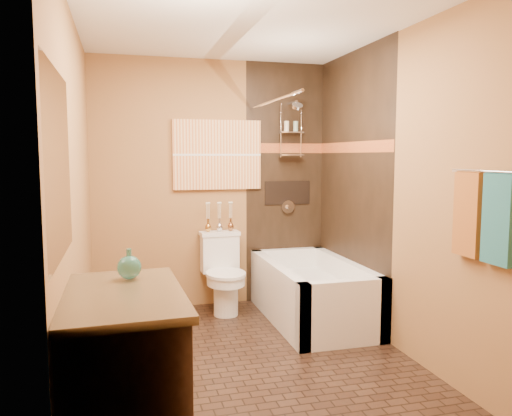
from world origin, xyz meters
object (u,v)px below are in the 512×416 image
object	(u,v)px
bathtub	(312,297)
vanity	(123,374)
sunset_painting	(217,155)
toilet	(223,272)

from	to	relation	value
bathtub	vanity	xyz separation A→B (m)	(-1.72, -1.75, 0.21)
sunset_painting	bathtub	bearing A→B (deg)	-43.82
sunset_painting	toilet	bearing A→B (deg)	-90.00
sunset_painting	bathtub	world-z (taller)	sunset_painting
bathtub	vanity	world-z (taller)	vanity
sunset_painting	vanity	size ratio (longest dim) A/B	0.90
vanity	toilet	bearing A→B (deg)	64.30
sunset_painting	bathtub	distance (m)	1.69
vanity	bathtub	bearing A→B (deg)	43.35
sunset_painting	toilet	world-z (taller)	sunset_painting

